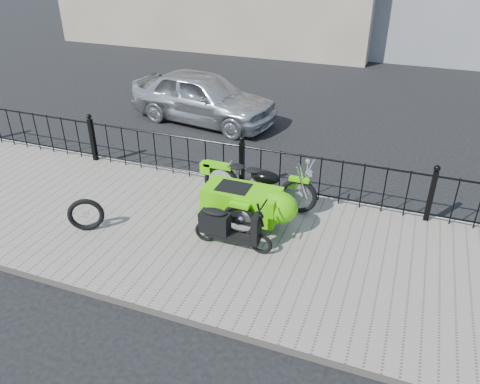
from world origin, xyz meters
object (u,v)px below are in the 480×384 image
at_px(scooter, 227,228).
at_px(spare_tire, 86,215).
at_px(motorcycle_sidecar, 254,199).
at_px(sedan_car, 203,97).

relative_size(scooter, spare_tire, 2.19).
bearing_deg(motorcycle_sidecar, spare_tire, -154.72).
height_order(spare_tire, sedan_car, sedan_car).
xyz_separation_m(motorcycle_sidecar, scooter, (-0.18, -0.80, -0.12)).
relative_size(motorcycle_sidecar, spare_tire, 3.74).
bearing_deg(spare_tire, sedan_car, 94.49).
height_order(motorcycle_sidecar, spare_tire, motorcycle_sidecar).
relative_size(scooter, sedan_car, 0.33).
xyz_separation_m(spare_tire, sedan_car, (-0.45, 5.73, 0.27)).
relative_size(spare_tire, sedan_car, 0.15).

